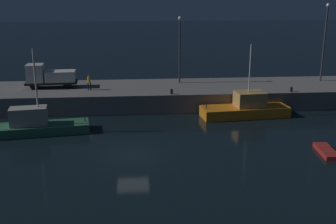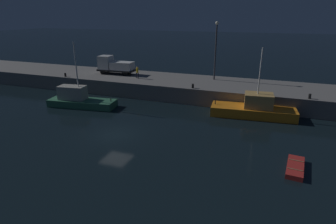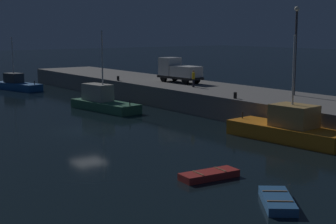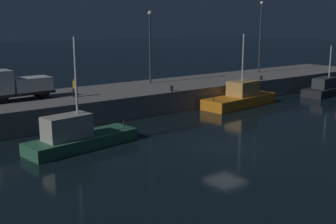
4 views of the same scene
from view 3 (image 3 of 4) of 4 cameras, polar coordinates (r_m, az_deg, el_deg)
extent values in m
plane|color=black|center=(39.48, -8.95, -2.07)|extent=(320.00, 320.00, 0.00)
cube|color=slate|center=(48.11, 7.32, 1.19)|extent=(73.78, 8.49, 2.01)
cube|color=#2D6647|center=(49.11, -7.05, 0.67)|extent=(8.27, 3.51, 0.85)
cube|color=#ADA899|center=(49.86, -7.88, 2.20)|extent=(3.36, 2.02, 1.60)
cylinder|color=silver|center=(48.89, -7.37, 6.03)|extent=(0.14, 0.14, 5.12)
cylinder|color=#262626|center=(46.15, -4.29, 1.02)|extent=(0.10, 0.10, 0.50)
cube|color=orange|center=(36.40, 13.20, -2.31)|extent=(9.04, 3.62, 1.04)
cube|color=tan|center=(35.91, 13.91, -0.42)|extent=(3.08, 2.39, 1.51)
cylinder|color=silver|center=(35.63, 13.88, 4.60)|extent=(0.14, 0.14, 4.76)
cylinder|color=#262626|center=(38.68, 8.32, -0.33)|extent=(0.10, 0.10, 0.50)
cube|color=#195193|center=(68.49, -16.43, 2.77)|extent=(7.86, 4.08, 0.89)
cube|color=#33383D|center=(69.10, -16.88, 3.68)|extent=(2.70, 2.13, 1.22)
cylinder|color=silver|center=(68.91, -17.00, 6.09)|extent=(0.14, 0.14, 4.60)
cylinder|color=#262626|center=(65.61, -14.71, 3.19)|extent=(0.10, 0.10, 0.50)
cube|color=#B22823|center=(26.66, 4.63, -7.03)|extent=(1.42, 3.27, 0.37)
cube|color=olive|center=(26.22, 3.38, -6.83)|extent=(1.00, 0.18, 0.04)
cube|color=olive|center=(27.00, 5.85, -6.39)|extent=(1.00, 0.18, 0.04)
cube|color=#2D6099|center=(23.21, 12.12, -9.67)|extent=(3.23, 2.93, 0.38)
cube|color=olive|center=(23.79, 11.86, -8.65)|extent=(0.76, 0.92, 0.04)
cube|color=olive|center=(22.49, 12.43, -9.72)|extent=(0.76, 0.92, 0.04)
cylinder|color=#38383D|center=(45.31, 14.04, 6.35)|extent=(0.20, 0.20, 7.19)
sphere|color=#F9EFCC|center=(45.30, 14.23, 11.12)|extent=(0.44, 0.44, 0.44)
cylinder|color=black|center=(55.80, -0.49, 3.86)|extent=(0.92, 0.34, 0.90)
cylinder|color=black|center=(56.83, 0.77, 3.95)|extent=(0.92, 0.34, 0.90)
cylinder|color=black|center=(53.12, 1.95, 3.59)|extent=(0.92, 0.34, 0.90)
cylinder|color=black|center=(54.20, 3.22, 3.69)|extent=(0.92, 0.34, 0.90)
cube|color=black|center=(54.96, 1.34, 3.91)|extent=(5.66, 2.26, 0.25)
cube|color=silver|center=(56.13, 0.22, 5.13)|extent=(1.89, 2.02, 1.93)
cube|color=silver|center=(54.16, 2.04, 4.56)|extent=(3.33, 2.11, 1.13)
cylinder|color=black|center=(50.51, 2.91, 3.23)|extent=(0.13, 0.13, 0.79)
cylinder|color=black|center=(50.81, 2.81, 3.27)|extent=(0.13, 0.13, 0.79)
cylinder|color=yellow|center=(50.59, 2.87, 4.06)|extent=(0.39, 0.39, 0.65)
sphere|color=#8C664C|center=(50.55, 2.87, 4.56)|extent=(0.19, 0.19, 0.19)
cylinder|color=black|center=(42.47, 7.53, 1.86)|extent=(0.28, 0.28, 0.52)
cylinder|color=black|center=(57.41, -5.61, 3.77)|extent=(0.28, 0.28, 0.52)
camera|label=1|loc=(36.44, -56.77, 12.17)|focal=43.71mm
camera|label=2|loc=(22.03, -44.75, 14.10)|focal=30.07mm
camera|label=4|loc=(54.86, -39.33, 8.14)|focal=45.46mm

